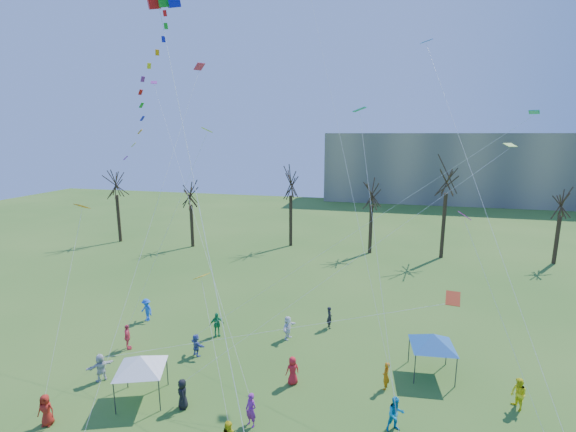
% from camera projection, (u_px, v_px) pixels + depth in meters
% --- Properties ---
extents(distant_building, '(60.00, 14.00, 15.00)m').
position_uv_depth(distant_building, '(464.00, 168.00, 88.00)').
color(distant_building, gray).
rests_on(distant_building, ground).
extents(bare_tree_row, '(69.22, 9.53, 12.38)m').
position_uv_depth(bare_tree_row, '(350.00, 195.00, 49.52)').
color(bare_tree_row, black).
rests_on(bare_tree_row, ground).
extents(big_box_kite, '(5.10, 5.54, 22.72)m').
position_uv_depth(big_box_kite, '(152.00, 89.00, 20.70)').
color(big_box_kite, red).
rests_on(big_box_kite, ground).
extents(canopy_tent_white, '(3.38, 3.38, 2.70)m').
position_uv_depth(canopy_tent_white, '(141.00, 362.00, 22.40)').
color(canopy_tent_white, '#3F3F44').
rests_on(canopy_tent_white, ground).
extents(canopy_tent_blue, '(3.63, 3.63, 2.74)m').
position_uv_depth(canopy_tent_blue, '(433.00, 340.00, 24.77)').
color(canopy_tent_blue, '#3F3F44').
rests_on(canopy_tent_blue, ground).
extents(festival_crowd, '(27.07, 16.63, 1.85)m').
position_uv_depth(festival_crowd, '(262.00, 377.00, 23.42)').
color(festival_crowd, '#AF2015').
rests_on(festival_crowd, ground).
extents(small_kites_aloft, '(28.83, 16.24, 32.47)m').
position_uv_depth(small_kites_aloft, '(308.00, 155.00, 24.31)').
color(small_kites_aloft, orange).
rests_on(small_kites_aloft, ground).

